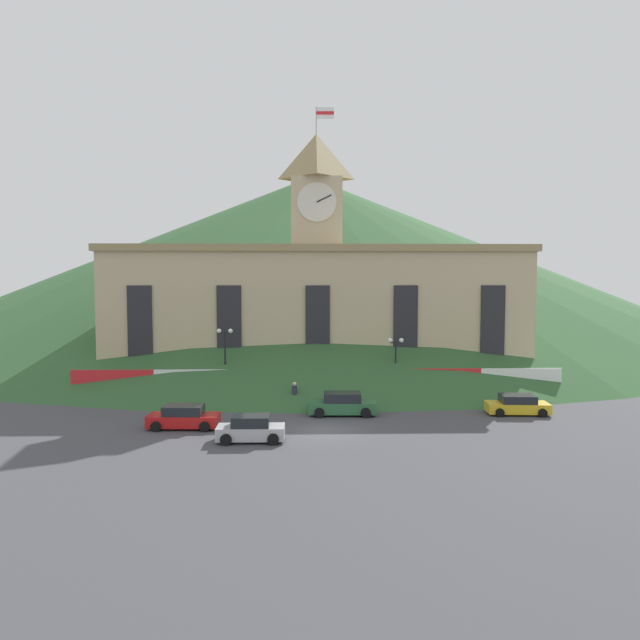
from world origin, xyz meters
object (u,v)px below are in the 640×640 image
object	(u,v)px
car_silver_hatch	(251,429)
car_green_wagon	(342,404)
car_yellow_coupe	(517,405)
street_lamp_right	(225,347)
street_lamp_far_right	(396,353)
car_red_sedan	(184,417)
pedestrian	(295,393)

from	to	relation	value
car_silver_hatch	car_green_wagon	size ratio (longest dim) A/B	0.84
car_silver_hatch	car_yellow_coupe	xyz separation A→B (m)	(17.82, 6.62, -0.07)
street_lamp_right	car_green_wagon	size ratio (longest dim) A/B	1.15
car_silver_hatch	street_lamp_far_right	bearing A→B (deg)	52.97
car_red_sedan	pedestrian	bearing A→B (deg)	44.95
street_lamp_far_right	car_green_wagon	size ratio (longest dim) A/B	0.98
car_red_sedan	car_yellow_coupe	distance (m)	22.54
car_green_wagon	pedestrian	bearing A→B (deg)	-38.35
street_lamp_right	car_red_sedan	bearing A→B (deg)	-96.84
car_red_sedan	car_green_wagon	size ratio (longest dim) A/B	0.96
car_silver_hatch	car_yellow_coupe	bearing A→B (deg)	20.26
street_lamp_far_right	car_silver_hatch	distance (m)	17.59
street_lamp_far_right	car_red_sedan	bearing A→B (deg)	-144.45
street_lamp_far_right	pedestrian	xyz separation A→B (m)	(-8.05, -4.35, -2.38)
street_lamp_far_right	car_silver_hatch	world-z (taller)	street_lamp_far_right
car_green_wagon	street_lamp_far_right	bearing A→B (deg)	-121.61
car_yellow_coupe	pedestrian	size ratio (longest dim) A/B	2.37
street_lamp_right	car_red_sedan	size ratio (longest dim) A/B	1.20
car_silver_hatch	car_yellow_coupe	world-z (taller)	car_silver_hatch
street_lamp_right	car_red_sedan	distance (m)	11.19
street_lamp_right	car_yellow_coupe	size ratio (longest dim) A/B	1.25
street_lamp_right	car_silver_hatch	world-z (taller)	street_lamp_right
car_silver_hatch	car_green_wagon	xyz separation A→B (m)	(5.70, 6.75, 0.03)
car_silver_hatch	car_green_wagon	distance (m)	8.83
car_silver_hatch	pedestrian	xyz separation A→B (m)	(2.39, 9.55, 0.30)
car_red_sedan	street_lamp_right	bearing A→B (deg)	85.56
car_red_sedan	car_yellow_coupe	world-z (taller)	car_red_sedan
car_yellow_coupe	car_green_wagon	bearing A→B (deg)	2.76
car_yellow_coupe	car_green_wagon	distance (m)	12.11
street_lamp_far_right	car_green_wagon	xyz separation A→B (m)	(-4.73, -7.16, -2.65)
street_lamp_right	car_silver_hatch	bearing A→B (deg)	-77.06
car_yellow_coupe	street_lamp_right	bearing A→B (deg)	-15.76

